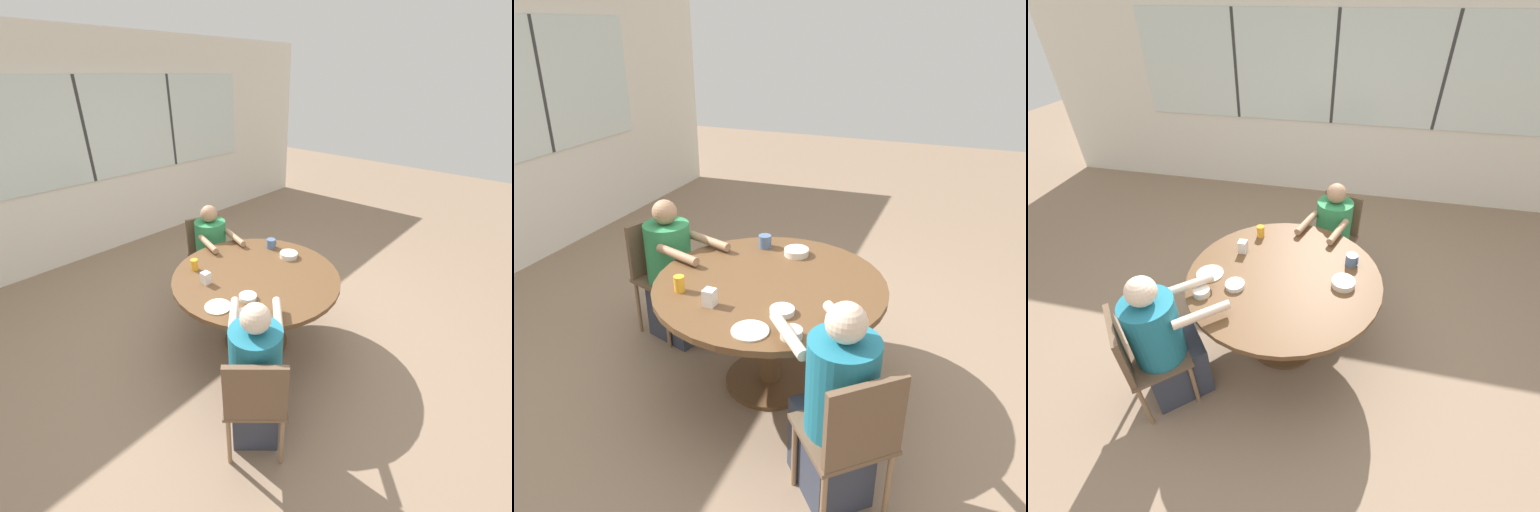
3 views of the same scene
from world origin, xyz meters
TOP-DOWN VIEW (x-y plane):
  - ground_plane at (0.00, 0.00)m, footprint 16.00×16.00m
  - dining_table at (0.00, 0.00)m, footprint 1.45×1.45m
  - chair_for_woman_green_shirt at (0.32, 1.05)m, footprint 0.50×0.50m
  - chair_for_man_blue_shirt at (-0.81, -0.74)m, footprint 0.57×0.57m
  - person_woman_green_shirt at (0.27, 0.89)m, footprint 0.49×0.67m
  - person_man_blue_shirt at (-0.69, -0.62)m, footprint 0.67×0.65m
  - coffee_mug at (0.48, 0.23)m, footprint 0.10×0.09m
  - juice_glass at (-0.31, 0.46)m, footprint 0.06×0.06m
  - milk_carton_small at (-0.39, 0.21)m, footprint 0.07×0.07m
  - bowl_white_shallow at (-0.31, -0.20)m, footprint 0.14×0.14m
  - bowl_cereal at (-0.51, -0.33)m, footprint 0.12×0.12m
  - bowl_fruit at (0.44, -0.02)m, footprint 0.17×0.17m
  - plate_tortillas at (-0.54, -0.11)m, footprint 0.20×0.20m

SIDE VIEW (x-z plane):
  - ground_plane at x=0.00m, z-range 0.00..0.00m
  - person_woman_green_shirt at x=0.27m, z-range -0.06..1.03m
  - person_man_blue_shirt at x=-0.69m, z-range -0.06..1.08m
  - chair_for_woman_green_shirt at x=0.32m, z-range 0.09..0.98m
  - chair_for_man_blue_shirt at x=-0.81m, z-range 0.09..0.98m
  - dining_table at x=0.00m, z-range 0.24..1.00m
  - plate_tortillas at x=-0.54m, z-range 0.76..0.77m
  - bowl_white_shallow at x=-0.31m, z-range 0.76..0.80m
  - bowl_fruit at x=0.44m, z-range 0.76..0.81m
  - bowl_cereal at x=-0.51m, z-range 0.76..0.81m
  - coffee_mug at x=0.48m, z-range 0.76..0.85m
  - juice_glass at x=-0.31m, z-range 0.76..0.86m
  - milk_carton_small at x=-0.39m, z-range 0.76..0.86m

